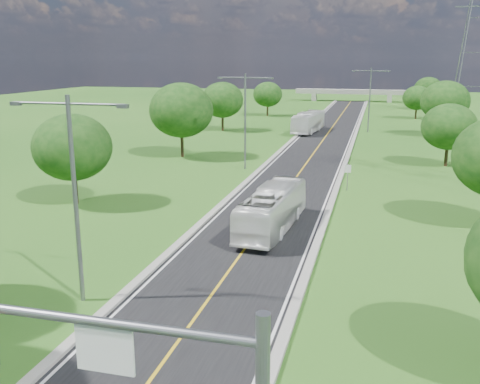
# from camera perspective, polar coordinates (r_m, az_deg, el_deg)

# --- Properties ---
(ground) EXTENTS (260.00, 260.00, 0.00)m
(ground) POSITION_cam_1_polar(r_m,az_deg,el_deg) (70.88, 8.23, 4.59)
(ground) COLOR #265A19
(ground) RESTS_ON ground
(road) EXTENTS (8.00, 150.00, 0.06)m
(road) POSITION_cam_1_polar(r_m,az_deg,el_deg) (76.77, 8.74, 5.32)
(road) COLOR black
(road) RESTS_ON ground
(curb_left) EXTENTS (0.50, 150.00, 0.22)m
(curb_left) POSITION_cam_1_polar(r_m,az_deg,el_deg) (77.30, 5.59, 5.54)
(curb_left) COLOR gray
(curb_left) RESTS_ON ground
(curb_right) EXTENTS (0.50, 150.00, 0.22)m
(curb_right) POSITION_cam_1_polar(r_m,az_deg,el_deg) (76.46, 11.92, 5.21)
(curb_right) COLOR gray
(curb_right) RESTS_ON ground
(speed_limit_sign) EXTENTS (0.55, 0.09, 2.40)m
(speed_limit_sign) POSITION_cam_1_polar(r_m,az_deg,el_deg) (48.60, 11.42, 1.99)
(speed_limit_sign) COLOR slate
(speed_limit_sign) RESTS_ON ground
(overpass) EXTENTS (30.00, 3.00, 3.20)m
(overpass) POSITION_cam_1_polar(r_m,az_deg,el_deg) (149.99, 11.81, 10.36)
(overpass) COLOR gray
(overpass) RESTS_ON ground
(streetlight_near_left) EXTENTS (5.90, 0.25, 10.00)m
(streetlight_near_left) POSITION_cam_1_polar(r_m,az_deg,el_deg) (26.07, -17.29, 0.94)
(streetlight_near_left) COLOR slate
(streetlight_near_left) RESTS_ON ground
(streetlight_mid_left) EXTENTS (5.90, 0.25, 10.00)m
(streetlight_mid_left) POSITION_cam_1_polar(r_m,az_deg,el_deg) (56.46, 0.55, 8.40)
(streetlight_mid_left) COLOR slate
(streetlight_mid_left) RESTS_ON ground
(streetlight_far_right) EXTENTS (5.90, 0.25, 10.00)m
(streetlight_far_right) POSITION_cam_1_polar(r_m,az_deg,el_deg) (87.71, 13.69, 10.07)
(streetlight_far_right) COLOR slate
(streetlight_far_right) RESTS_ON ground
(power_tower_far) EXTENTS (9.00, 6.40, 28.00)m
(power_tower_far) POSITION_cam_1_polar(r_m,az_deg,el_deg) (125.89, 23.70, 14.11)
(power_tower_far) COLOR slate
(power_tower_far) RESTS_ON ground
(tree_lb) EXTENTS (6.30, 6.30, 7.33)m
(tree_lb) POSITION_cam_1_polar(r_m,az_deg,el_deg) (44.85, -17.45, 4.57)
(tree_lb) COLOR black
(tree_lb) RESTS_ON ground
(tree_lc) EXTENTS (7.56, 7.56, 8.79)m
(tree_lc) POSITION_cam_1_polar(r_m,az_deg,el_deg) (63.94, -6.29, 8.66)
(tree_lc) COLOR black
(tree_lc) RESTS_ON ground
(tree_ld) EXTENTS (6.72, 6.72, 7.82)m
(tree_ld) POSITION_cam_1_polar(r_m,az_deg,el_deg) (87.31, -1.89, 9.79)
(tree_ld) COLOR black
(tree_ld) RESTS_ON ground
(tree_le) EXTENTS (5.88, 5.88, 6.84)m
(tree_le) POSITION_cam_1_polar(r_m,az_deg,el_deg) (110.00, 2.97, 10.36)
(tree_le) COLOR black
(tree_le) RESTS_ON ground
(tree_rc) EXTENTS (5.88, 5.88, 6.84)m
(tree_rc) POSITION_cam_1_polar(r_m,az_deg,el_deg) (62.39, 21.40, 6.50)
(tree_rc) COLOR black
(tree_rc) RESTS_ON ground
(tree_rd) EXTENTS (7.14, 7.14, 8.30)m
(tree_rd) POSITION_cam_1_polar(r_m,az_deg,el_deg) (86.26, 21.03, 9.02)
(tree_rd) COLOR black
(tree_rd) RESTS_ON ground
(tree_re) EXTENTS (5.46, 5.46, 6.35)m
(tree_re) POSITION_cam_1_polar(r_m,az_deg,el_deg) (109.99, 18.37, 9.51)
(tree_re) COLOR black
(tree_re) RESTS_ON ground
(tree_rf) EXTENTS (6.30, 6.30, 7.33)m
(tree_rf) POSITION_cam_1_polar(r_m,az_deg,el_deg) (130.12, 19.43, 10.31)
(tree_rf) COLOR black
(tree_rf) RESTS_ON ground
(bus_outbound) EXTENTS (3.23, 10.68, 2.93)m
(bus_outbound) POSITION_cam_1_polar(r_m,az_deg,el_deg) (36.69, 3.47, -1.83)
(bus_outbound) COLOR white
(bus_outbound) RESTS_ON road
(bus_inbound) EXTENTS (3.98, 11.78, 3.22)m
(bus_inbound) POSITION_cam_1_polar(r_m,az_deg,el_deg) (85.98, 7.30, 7.41)
(bus_inbound) COLOR white
(bus_inbound) RESTS_ON road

